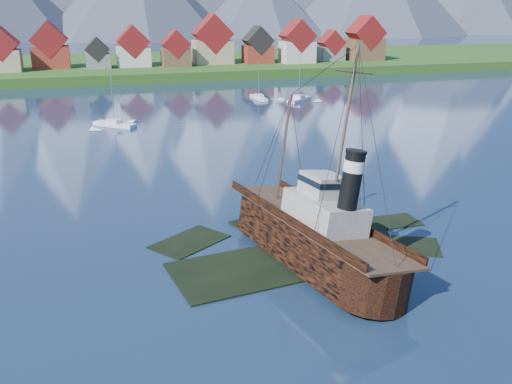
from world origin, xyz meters
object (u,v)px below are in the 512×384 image
object	(u,v)px
sailboat_d	(299,100)
sailboat_e	(259,98)
sailboat_c	(115,125)
tugboat_wreck	(304,230)

from	to	relation	value
sailboat_d	sailboat_e	size ratio (longest dim) A/B	1.20
sailboat_d	sailboat_e	bearing A→B (deg)	-162.53
sailboat_d	sailboat_c	bearing A→B (deg)	-109.50
tugboat_wreck	sailboat_d	xyz separation A→B (m)	(32.45, 88.22, -2.55)
sailboat_c	sailboat_e	size ratio (longest dim) A/B	1.19
tugboat_wreck	sailboat_c	bearing A→B (deg)	90.85
tugboat_wreck	sailboat_d	distance (m)	94.03
sailboat_c	sailboat_e	world-z (taller)	sailboat_c
tugboat_wreck	sailboat_e	bearing A→B (deg)	64.79
sailboat_c	sailboat_e	bearing A→B (deg)	-16.17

